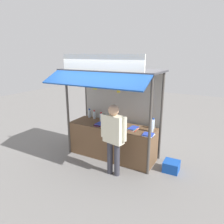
# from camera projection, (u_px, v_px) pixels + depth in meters

# --- Properties ---
(ground_plane) EXTENTS (20.00, 20.00, 0.00)m
(ground_plane) POSITION_uv_depth(u_px,v_px,m) (112.00, 156.00, 5.56)
(ground_plane) COLOR slate
(stall_counter) EXTENTS (2.24, 0.72, 0.86)m
(stall_counter) POSITION_uv_depth(u_px,v_px,m) (112.00, 141.00, 5.44)
(stall_counter) COLOR brown
(stall_counter) RESTS_ON ground
(stall_structure) EXTENTS (2.44, 1.57, 2.61)m
(stall_structure) POSITION_uv_depth(u_px,v_px,m) (114.00, 96.00, 5.21)
(stall_structure) COLOR #4C4742
(stall_structure) RESTS_ON ground
(water_bottle_center) EXTENTS (0.08, 0.08, 0.29)m
(water_bottle_center) POSITION_uv_depth(u_px,v_px,m) (152.00, 126.00, 4.84)
(water_bottle_center) COLOR silver
(water_bottle_center) RESTS_ON stall_counter
(water_bottle_mid_right) EXTENTS (0.07, 0.07, 0.25)m
(water_bottle_mid_right) POSITION_uv_depth(u_px,v_px,m) (89.00, 113.00, 5.95)
(water_bottle_mid_right) COLOR silver
(water_bottle_mid_right) RESTS_ON stall_counter
(water_bottle_front_right) EXTENTS (0.08, 0.08, 0.28)m
(water_bottle_front_right) POSITION_uv_depth(u_px,v_px,m) (101.00, 118.00, 5.50)
(water_bottle_front_right) COLOR silver
(water_bottle_front_right) RESTS_ON stall_counter
(water_bottle_back_right) EXTENTS (0.07, 0.07, 0.24)m
(water_bottle_back_right) POSITION_uv_depth(u_px,v_px,m) (94.00, 115.00, 5.83)
(water_bottle_back_right) COLOR silver
(water_bottle_back_right) RESTS_ON stall_counter
(water_bottle_far_right) EXTENTS (0.07, 0.07, 0.26)m
(water_bottle_far_right) POSITION_uv_depth(u_px,v_px,m) (153.00, 124.00, 5.06)
(water_bottle_far_right) COLOR silver
(water_bottle_far_right) RESTS_ON stall_counter
(magazine_stack_rear_center) EXTENTS (0.27, 0.28, 0.04)m
(magazine_stack_rear_center) POSITION_uv_depth(u_px,v_px,m) (148.00, 135.00, 4.63)
(magazine_stack_rear_center) COLOR orange
(magazine_stack_rear_center) RESTS_ON stall_counter
(magazine_stack_front_left) EXTENTS (0.23, 0.28, 0.05)m
(magazine_stack_front_left) POSITION_uv_depth(u_px,v_px,m) (100.00, 124.00, 5.33)
(magazine_stack_front_left) COLOR purple
(magazine_stack_front_left) RESTS_ON stall_counter
(magazine_stack_back_left) EXTENTS (0.21, 0.32, 0.06)m
(magazine_stack_back_left) POSITION_uv_depth(u_px,v_px,m) (133.00, 129.00, 5.01)
(magazine_stack_back_left) COLOR white
(magazine_stack_back_left) RESTS_ON stall_counter
(banana_bunch_inner_right) EXTENTS (0.08, 0.09, 0.27)m
(banana_bunch_inner_right) POSITION_uv_depth(u_px,v_px,m) (109.00, 87.00, 4.56)
(banana_bunch_inner_right) COLOR #332D23
(banana_bunch_leftmost) EXTENTS (0.10, 0.10, 0.30)m
(banana_bunch_leftmost) POSITION_uv_depth(u_px,v_px,m) (95.00, 86.00, 4.73)
(banana_bunch_leftmost) COLOR #332D23
(banana_bunch_inner_left) EXTENTS (0.10, 0.10, 0.27)m
(banana_bunch_inner_left) POSITION_uv_depth(u_px,v_px,m) (131.00, 88.00, 4.32)
(banana_bunch_inner_left) COLOR #332D23
(banana_bunch_rightmost) EXTENTS (0.10, 0.10, 0.32)m
(banana_bunch_rightmost) POSITION_uv_depth(u_px,v_px,m) (119.00, 89.00, 4.46)
(banana_bunch_rightmost) COLOR #332D23
(vendor_person) EXTENTS (0.61, 0.28, 1.61)m
(vendor_person) POSITION_uv_depth(u_px,v_px,m) (113.00, 134.00, 4.46)
(vendor_person) COLOR #383842
(vendor_person) RESTS_ON ground
(plastic_crate) EXTENTS (0.35, 0.35, 0.24)m
(plastic_crate) POSITION_uv_depth(u_px,v_px,m) (171.00, 166.00, 4.81)
(plastic_crate) COLOR #194CB2
(plastic_crate) RESTS_ON ground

